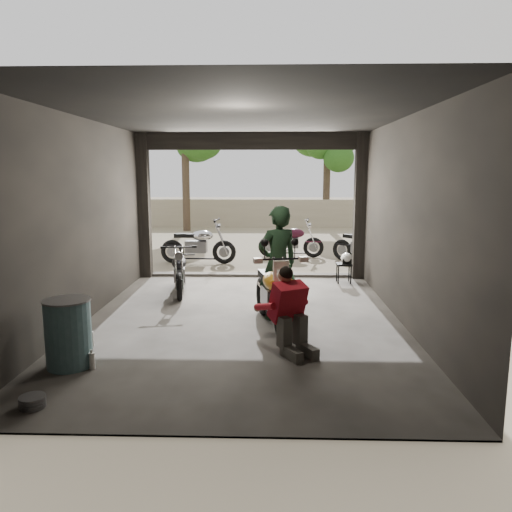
# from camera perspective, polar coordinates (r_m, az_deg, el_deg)

# --- Properties ---
(ground) EXTENTS (80.00, 80.00, 0.00)m
(ground) POSITION_cam_1_polar(r_m,az_deg,el_deg) (8.00, -1.52, -7.60)
(ground) COLOR #7A6D56
(ground) RESTS_ON ground
(garage) EXTENTS (7.00, 7.13, 3.20)m
(garage) POSITION_cam_1_polar(r_m,az_deg,el_deg) (8.26, -1.34, 2.04)
(garage) COLOR #2D2B28
(garage) RESTS_ON ground
(boundary_wall) EXTENTS (18.00, 0.30, 1.20)m
(boundary_wall) POSITION_cam_1_polar(r_m,az_deg,el_deg) (21.71, 0.60, 4.92)
(boundary_wall) COLOR gray
(boundary_wall) RESTS_ON ground
(tree_left) EXTENTS (2.20, 2.20, 5.60)m
(tree_left) POSITION_cam_1_polar(r_m,az_deg,el_deg) (20.49, -8.16, 14.02)
(tree_left) COLOR #382B1E
(tree_left) RESTS_ON ground
(tree_right) EXTENTS (2.20, 2.20, 5.00)m
(tree_right) POSITION_cam_1_polar(r_m,az_deg,el_deg) (21.79, 8.18, 12.62)
(tree_right) COLOR #382B1E
(tree_right) RESTS_ON ground
(main_bike) EXTENTS (1.10, 1.90, 1.19)m
(main_bike) POSITION_cam_1_polar(r_m,az_deg,el_deg) (7.63, 1.84, -3.81)
(main_bike) COLOR beige
(main_bike) RESTS_ON ground
(left_bike) EXTENTS (0.87, 1.58, 1.01)m
(left_bike) POSITION_cam_1_polar(r_m,az_deg,el_deg) (9.86, -8.77, -1.39)
(left_bike) COLOR black
(left_bike) RESTS_ON ground
(outside_bike_a) EXTENTS (1.75, 0.79, 1.16)m
(outside_bike_a) POSITION_cam_1_polar(r_m,az_deg,el_deg) (13.04, -6.65, 1.67)
(outside_bike_a) COLOR black
(outside_bike_a) RESTS_ON ground
(outside_bike_b) EXTENTS (1.64, 0.79, 1.08)m
(outside_bike_b) POSITION_cam_1_polar(r_m,az_deg,el_deg) (13.97, 4.01, 2.05)
(outside_bike_b) COLOR #3D0E20
(outside_bike_b) RESTS_ON ground
(outside_bike_c) EXTENTS (1.64, 1.54, 1.08)m
(outside_bike_c) POSITION_cam_1_polar(r_m,az_deg,el_deg) (13.30, 12.13, 1.49)
(outside_bike_c) COLOR black
(outside_bike_c) RESTS_ON ground
(rider) EXTENTS (0.80, 0.69, 1.84)m
(rider) POSITION_cam_1_polar(r_m,az_deg,el_deg) (7.94, 2.51, -0.88)
(rider) COLOR black
(rider) RESTS_ON ground
(mechanic) EXTENTS (0.87, 0.94, 1.11)m
(mechanic) POSITION_cam_1_polar(r_m,az_deg,el_deg) (6.51, 4.19, -6.58)
(mechanic) COLOR red
(mechanic) RESTS_ON ground
(stool) EXTENTS (0.31, 0.31, 0.44)m
(stool) POSITION_cam_1_polar(r_m,az_deg,el_deg) (10.80, 10.02, -1.22)
(stool) COLOR black
(stool) RESTS_ON ground
(helmet) EXTENTS (0.30, 0.30, 0.23)m
(helmet) POSITION_cam_1_polar(r_m,az_deg,el_deg) (10.78, 10.30, -0.24)
(helmet) COLOR white
(helmet) RESTS_ON stool
(oil_drum) EXTENTS (0.69, 0.69, 0.85)m
(oil_drum) POSITION_cam_1_polar(r_m,az_deg,el_deg) (6.51, -20.64, -8.38)
(oil_drum) COLOR #3F646B
(oil_drum) RESTS_ON ground
(sign_post) EXTENTS (0.77, 0.08, 2.30)m
(sign_post) POSITION_cam_1_polar(r_m,az_deg,el_deg) (11.95, 17.24, 5.21)
(sign_post) COLOR black
(sign_post) RESTS_ON ground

